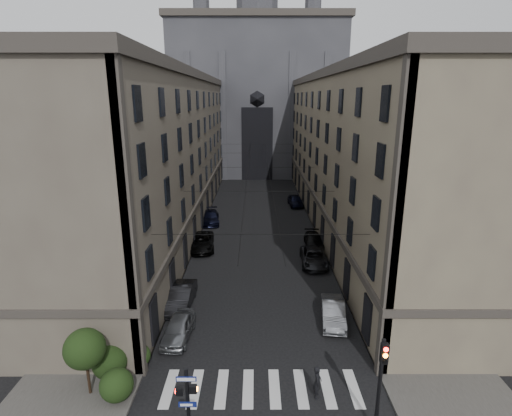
{
  "coord_description": "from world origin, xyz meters",
  "views": [
    {
      "loc": [
        -0.33,
        -14.05,
        15.99
      ],
      "look_at": [
        -0.3,
        10.27,
        9.18
      ],
      "focal_mm": 28.0,
      "sensor_mm": 36.0,
      "label": 1
    }
  ],
  "objects_px": {
    "gothic_tower": "(257,88)",
    "car_right_midfar": "(314,241)",
    "traffic_light_right": "(381,376)",
    "car_right_midnear": "(314,257)",
    "car_left_near": "(178,328)",
    "car_right_far": "(295,201)",
    "pedestrian_signal_left": "(188,399)",
    "car_left_midnear": "(181,297)",
    "car_left_midfar": "(201,242)",
    "car_right_near": "(333,312)",
    "car_left_far": "(211,217)",
    "pedestrian": "(317,382)"
  },
  "relations": [
    {
      "from": "gothic_tower",
      "to": "car_right_midfar",
      "type": "height_order",
      "value": "gothic_tower"
    },
    {
      "from": "traffic_light_right",
      "to": "car_right_midnear",
      "type": "height_order",
      "value": "traffic_light_right"
    },
    {
      "from": "car_left_near",
      "to": "car_right_far",
      "type": "height_order",
      "value": "car_right_far"
    },
    {
      "from": "pedestrian_signal_left",
      "to": "car_left_midnear",
      "type": "xyz_separation_m",
      "value": [
        -2.69,
        12.71,
        -1.5
      ]
    },
    {
      "from": "car_right_midnear",
      "to": "car_right_far",
      "type": "bearing_deg",
      "value": 91.55
    },
    {
      "from": "car_left_midfar",
      "to": "car_right_midfar",
      "type": "height_order",
      "value": "car_left_midfar"
    },
    {
      "from": "traffic_light_right",
      "to": "car_right_near",
      "type": "distance_m",
      "value": 10.36
    },
    {
      "from": "gothic_tower",
      "to": "car_left_near",
      "type": "bearing_deg",
      "value": -94.92
    },
    {
      "from": "car_left_midfar",
      "to": "car_left_far",
      "type": "xyz_separation_m",
      "value": [
        0.0,
        9.21,
        -0.04
      ]
    },
    {
      "from": "car_left_midfar",
      "to": "car_left_far",
      "type": "bearing_deg",
      "value": 84.01
    },
    {
      "from": "pedestrian",
      "to": "gothic_tower",
      "type": "bearing_deg",
      "value": 12.32
    },
    {
      "from": "car_left_midnear",
      "to": "car_right_near",
      "type": "relative_size",
      "value": 1.07
    },
    {
      "from": "pedestrian_signal_left",
      "to": "car_right_midfar",
      "type": "relative_size",
      "value": 0.84
    },
    {
      "from": "gothic_tower",
      "to": "car_right_midnear",
      "type": "xyz_separation_m",
      "value": [
        5.4,
        -52.62,
        -17.05
      ]
    },
    {
      "from": "car_right_near",
      "to": "car_right_midfar",
      "type": "distance_m",
      "value": 15.24
    },
    {
      "from": "car_right_near",
      "to": "pedestrian",
      "type": "relative_size",
      "value": 2.46
    },
    {
      "from": "traffic_light_right",
      "to": "car_right_far",
      "type": "relative_size",
      "value": 1.08
    },
    {
      "from": "car_left_far",
      "to": "car_right_far",
      "type": "height_order",
      "value": "car_right_far"
    },
    {
      "from": "car_right_far",
      "to": "gothic_tower",
      "type": "bearing_deg",
      "value": 95.87
    },
    {
      "from": "car_left_far",
      "to": "traffic_light_right",
      "type": "bearing_deg",
      "value": -77.21
    },
    {
      "from": "pedestrian_signal_left",
      "to": "car_left_near",
      "type": "relative_size",
      "value": 0.91
    },
    {
      "from": "car_left_midfar",
      "to": "car_left_far",
      "type": "relative_size",
      "value": 1.09
    },
    {
      "from": "car_right_midfar",
      "to": "pedestrian",
      "type": "xyz_separation_m",
      "value": [
        -3.03,
        -22.83,
        0.26
      ]
    },
    {
      "from": "car_right_far",
      "to": "pedestrian",
      "type": "relative_size",
      "value": 2.52
    },
    {
      "from": "car_left_near",
      "to": "car_left_far",
      "type": "xyz_separation_m",
      "value": [
        -0.6,
        25.84,
        0.03
      ]
    },
    {
      "from": "car_right_midnear",
      "to": "traffic_light_right",
      "type": "bearing_deg",
      "value": -87.11
    },
    {
      "from": "gothic_tower",
      "to": "car_left_near",
      "type": "distance_m",
      "value": 67.48
    },
    {
      "from": "car_left_midfar",
      "to": "car_right_midfar",
      "type": "distance_m",
      "value": 12.29
    },
    {
      "from": "car_right_midfar",
      "to": "car_right_far",
      "type": "height_order",
      "value": "car_right_far"
    },
    {
      "from": "traffic_light_right",
      "to": "car_left_far",
      "type": "distance_m",
      "value": 35.92
    },
    {
      "from": "pedestrian_signal_left",
      "to": "car_right_near",
      "type": "distance_m",
      "value": 13.8
    },
    {
      "from": "pedestrian",
      "to": "car_right_far",
      "type": "bearing_deg",
      "value": 6.04
    },
    {
      "from": "car_right_far",
      "to": "pedestrian_signal_left",
      "type": "bearing_deg",
      "value": -106.81
    },
    {
      "from": "car_left_midfar",
      "to": "car_left_midnear",
      "type": "bearing_deg",
      "value": -95.99
    },
    {
      "from": "car_left_far",
      "to": "car_right_midfar",
      "type": "xyz_separation_m",
      "value": [
        12.28,
        -8.57,
        -0.09
      ]
    },
    {
      "from": "car_left_far",
      "to": "car_right_far",
      "type": "distance_m",
      "value": 14.6
    },
    {
      "from": "traffic_light_right",
      "to": "car_right_midfar",
      "type": "bearing_deg",
      "value": 88.92
    },
    {
      "from": "car_right_midfar",
      "to": "car_left_near",
      "type": "bearing_deg",
      "value": -122.63
    },
    {
      "from": "pedestrian_signal_left",
      "to": "car_left_midfar",
      "type": "xyz_separation_m",
      "value": [
        -2.69,
        25.04,
        -1.51
      ]
    },
    {
      "from": "car_right_midfar",
      "to": "pedestrian",
      "type": "height_order",
      "value": "pedestrian"
    },
    {
      "from": "traffic_light_right",
      "to": "car_left_midnear",
      "type": "height_order",
      "value": "traffic_light_right"
    },
    {
      "from": "pedestrian_signal_left",
      "to": "pedestrian",
      "type": "height_order",
      "value": "pedestrian_signal_left"
    },
    {
      "from": "gothic_tower",
      "to": "pedestrian_signal_left",
      "type": "relative_size",
      "value": 14.5
    },
    {
      "from": "car_left_far",
      "to": "car_right_near",
      "type": "xyz_separation_m",
      "value": [
        11.55,
        -23.79,
        -0.01
      ]
    },
    {
      "from": "car_left_midfar",
      "to": "car_right_midfar",
      "type": "relative_size",
      "value": 1.23
    },
    {
      "from": "traffic_light_right",
      "to": "car_right_far",
      "type": "xyz_separation_m",
      "value": [
        0.1,
        42.29,
        -2.47
      ]
    },
    {
      "from": "car_left_midnear",
      "to": "car_right_midnear",
      "type": "height_order",
      "value": "car_left_midnear"
    },
    {
      "from": "car_right_midnear",
      "to": "car_right_far",
      "type": "distance_m",
      "value": 21.87
    },
    {
      "from": "traffic_light_right",
      "to": "car_right_midfar",
      "type": "distance_m",
      "value": 25.4
    },
    {
      "from": "car_left_midfar",
      "to": "car_right_far",
      "type": "bearing_deg",
      "value": 50.04
    }
  ]
}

